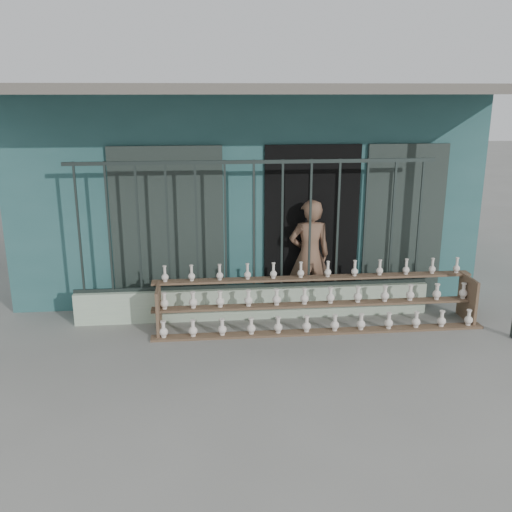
{
  "coord_description": "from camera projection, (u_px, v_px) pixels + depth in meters",
  "views": [
    {
      "loc": [
        -0.71,
        -6.3,
        3.12
      ],
      "look_at": [
        0.0,
        1.0,
        1.0
      ],
      "focal_mm": 40.0,
      "sensor_mm": 36.0,
      "label": 1
    }
  ],
  "objects": [
    {
      "name": "elderly_woman",
      "position": [
        309.0,
        255.0,
        8.29
      ],
      "size": [
        0.62,
        0.43,
        1.65
      ],
      "primitive_type": "imported",
      "rotation": [
        0.0,
        0.0,
        3.19
      ],
      "color": "brown",
      "rests_on": "ground"
    },
    {
      "name": "workshop_building",
      "position": [
        239.0,
        176.0,
        10.55
      ],
      "size": [
        7.4,
        6.6,
        3.21
      ],
      "color": "#2A595A",
      "rests_on": "ground"
    },
    {
      "name": "shelf_rack",
      "position": [
        317.0,
        302.0,
        7.78
      ],
      "size": [
        4.5,
        0.68,
        0.85
      ],
      "color": "brown",
      "rests_on": "ground"
    },
    {
      "name": "parapet_wall",
      "position": [
        254.0,
        302.0,
        8.14
      ],
      "size": [
        5.0,
        0.2,
        0.45
      ],
      "primitive_type": "cube",
      "color": "#B2C9AC",
      "rests_on": "ground"
    },
    {
      "name": "ground",
      "position": [
        264.0,
        357.0,
        6.96
      ],
      "size": [
        60.0,
        60.0,
        0.0
      ],
      "primitive_type": "plane",
      "color": "slate"
    },
    {
      "name": "security_fence",
      "position": [
        254.0,
        226.0,
        7.83
      ],
      "size": [
        5.0,
        0.04,
        1.8
      ],
      "color": "#283330",
      "rests_on": "parapet_wall"
    }
  ]
}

